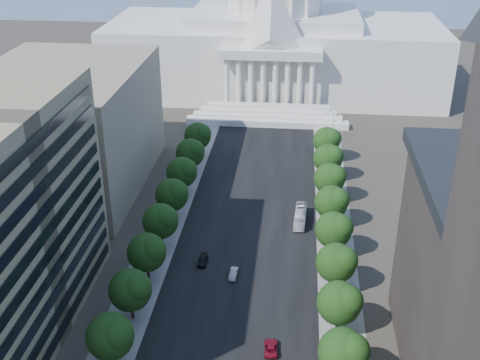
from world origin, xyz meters
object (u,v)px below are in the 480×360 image
(car_dark_b, at_px, (203,261))
(city_bus, at_px, (300,216))
(car_silver, at_px, (233,274))
(car_red, at_px, (271,348))

(car_dark_b, relative_size, city_bus, 0.43)
(car_silver, bearing_deg, city_bus, 63.50)
(car_silver, height_order, car_red, car_silver)
(car_red, height_order, car_dark_b, car_red)
(car_red, distance_m, car_dark_b, 28.73)
(car_silver, bearing_deg, car_dark_b, 151.54)
(car_silver, relative_size, car_dark_b, 0.94)
(car_red, distance_m, city_bus, 43.48)
(car_dark_b, bearing_deg, car_red, -57.31)
(car_dark_b, distance_m, city_bus, 27.24)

